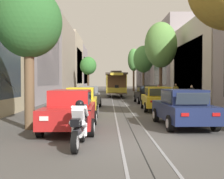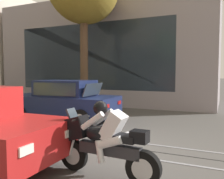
{
  "view_description": "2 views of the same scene",
  "coord_description": "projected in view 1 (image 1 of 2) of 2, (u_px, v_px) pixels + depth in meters",
  "views": [
    {
      "loc": [
        -0.9,
        -8.23,
        1.89
      ],
      "look_at": [
        -0.55,
        21.4,
        1.1
      ],
      "focal_mm": 44.54,
      "sensor_mm": 36.0,
      "label": 1
    },
    {
      "loc": [
        -5.58,
        -2.11,
        1.86
      ],
      "look_at": [
        1.59,
        1.18,
        1.33
      ],
      "focal_mm": 39.33,
      "sensor_mm": 36.0,
      "label": 2
    }
  ],
  "objects": [
    {
      "name": "parked_car_yellow_second_right",
      "position": [
        157.0,
        99.0,
        18.46
      ],
      "size": [
        2.12,
        4.41,
        1.58
      ],
      "color": "gold",
      "rests_on": "ground"
    },
    {
      "name": "pedestrian_on_left_pavement",
      "position": [
        192.0,
        94.0,
        23.17
      ],
      "size": [
        0.55,
        0.4,
        1.62
      ],
      "color": "#282D38",
      "rests_on": "ground"
    },
    {
      "name": "pedestrian_crossing_far",
      "position": [
        159.0,
        89.0,
        36.58
      ],
      "size": [
        0.55,
        0.42,
        1.63
      ],
      "color": "slate",
      "rests_on": "ground"
    },
    {
      "name": "parked_car_yellow_second_left",
      "position": [
        81.0,
        101.0,
        15.99
      ],
      "size": [
        2.09,
        4.4,
        1.58
      ],
      "color": "gold",
      "rests_on": "ground"
    },
    {
      "name": "street_tree_kerb_left_near",
      "position": [
        29.0,
        24.0,
        11.05
      ],
      "size": [
        2.65,
        2.14,
        5.69
      ],
      "color": "brown",
      "rests_on": "ground"
    },
    {
      "name": "building_facade_left",
      "position": [
        56.0,
        62.0,
        41.72
      ],
      "size": [
        4.98,
        68.27,
        10.92
      ],
      "color": "tan",
      "rests_on": "ground"
    },
    {
      "name": "ground_plane",
      "position": [
        116.0,
        97.0,
        35.7
      ],
      "size": [
        171.44,
        171.44,
        0.0
      ],
      "primitive_type": "plane",
      "color": "#4C4947"
    },
    {
      "name": "parked_car_grey_mid_left",
      "position": [
        89.0,
        96.0,
        22.29
      ],
      "size": [
        2.12,
        4.41,
        1.58
      ],
      "color": "slate",
      "rests_on": "ground"
    },
    {
      "name": "parked_car_black_mid_right",
      "position": [
        147.0,
        94.0,
        25.17
      ],
      "size": [
        2.08,
        4.4,
        1.58
      ],
      "color": "black",
      "rests_on": "ground"
    },
    {
      "name": "street_tree_kerb_right_second",
      "position": [
        161.0,
        45.0,
        27.43
      ],
      "size": [
        3.21,
        3.0,
        7.84
      ],
      "color": "brown",
      "rests_on": "ground"
    },
    {
      "name": "pedestrian_on_right_pavement",
      "position": [
        176.0,
        92.0,
        26.96
      ],
      "size": [
        0.55,
        0.31,
        1.73
      ],
      "color": "#4C4233",
      "rests_on": "ground"
    },
    {
      "name": "fire_hydrant",
      "position": [
        60.0,
        106.0,
        17.15
      ],
      "size": [
        0.4,
        0.22,
        0.84
      ],
      "color": "#B2B2B7",
      "rests_on": "ground"
    },
    {
      "name": "parked_car_red_near_left",
      "position": [
        70.0,
        110.0,
        10.91
      ],
      "size": [
        2.04,
        4.38,
        1.58
      ],
      "color": "red",
      "rests_on": "ground"
    },
    {
      "name": "trolley_track_rails",
      "position": [
        115.0,
        95.0,
        40.56
      ],
      "size": [
        1.14,
        76.57,
        0.01
      ],
      "color": "gray",
      "rests_on": "ground"
    },
    {
      "name": "motorcycle_with_rider",
      "position": [
        79.0,
        125.0,
        8.0
      ],
      "size": [
        0.56,
        1.99,
        1.37
      ],
      "color": "black",
      "rests_on": "ground"
    },
    {
      "name": "building_facade_right",
      "position": [
        178.0,
        69.0,
        40.09
      ],
      "size": [
        5.91,
        68.27,
        10.47
      ],
      "color": "gray",
      "rests_on": "ground"
    },
    {
      "name": "street_tree_kerb_right_mid",
      "position": [
        143.0,
        59.0,
        41.02
      ],
      "size": [
        2.99,
        2.84,
        7.28
      ],
      "color": "brown",
      "rests_on": "ground"
    },
    {
      "name": "cable_car_trolley",
      "position": [
        116.0,
        84.0,
        36.17
      ],
      "size": [
        2.57,
        9.14,
        3.28
      ],
      "color": "brown",
      "rests_on": "ground"
    },
    {
      "name": "street_tree_kerb_right_fourth",
      "position": [
        134.0,
        60.0,
        58.31
      ],
      "size": [
        2.47,
        2.09,
        8.98
      ],
      "color": "brown",
      "rests_on": "ground"
    },
    {
      "name": "parked_car_navy_near_right",
      "position": [
        183.0,
        108.0,
        11.86
      ],
      "size": [
        2.09,
        4.4,
        1.58
      ],
      "color": "#19234C",
      "rests_on": "ground"
    },
    {
      "name": "street_tree_kerb_left_second",
      "position": [
        88.0,
        66.0,
        43.03
      ],
      "size": [
        2.55,
        2.15,
        5.83
      ],
      "color": "#4C3826",
      "rests_on": "ground"
    }
  ]
}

